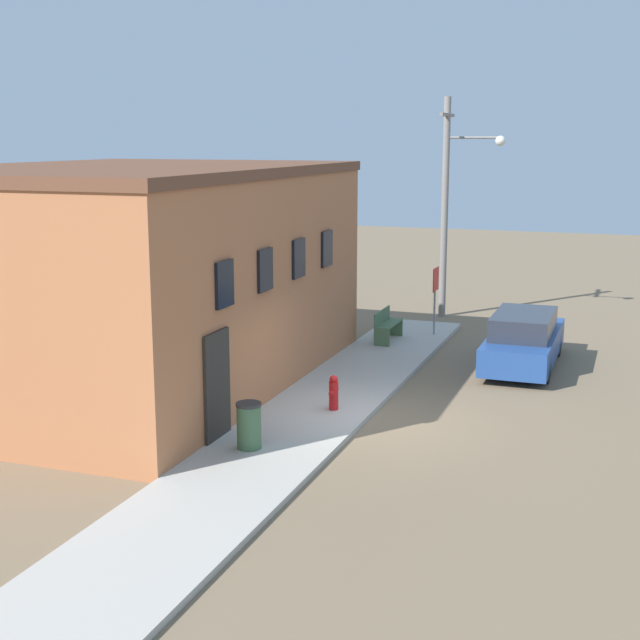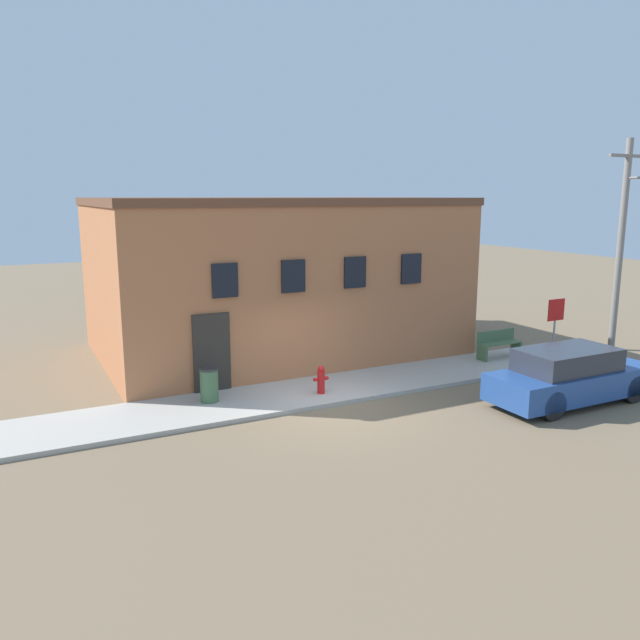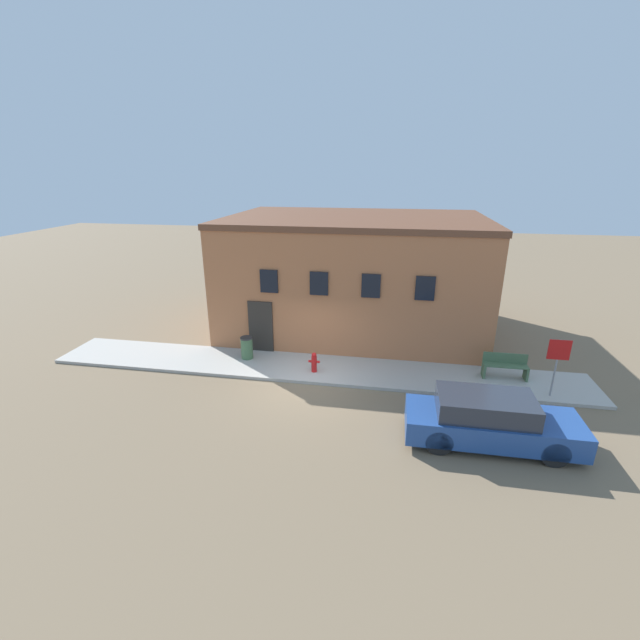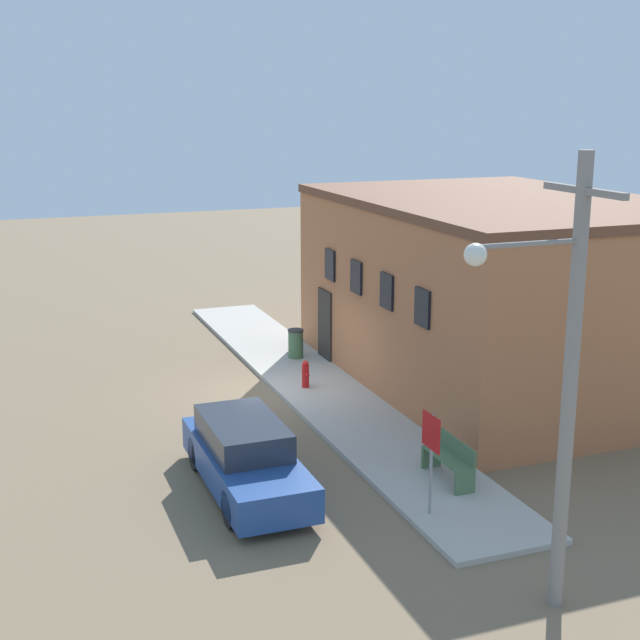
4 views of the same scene
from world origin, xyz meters
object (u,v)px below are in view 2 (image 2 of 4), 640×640
object	(u,v)px
bench	(499,344)
fire_hydrant	(321,380)
trash_bin	(209,385)
parked_car	(571,377)
stop_sign	(555,318)
utility_pole	(625,237)

from	to	relation	value
bench	fire_hydrant	bearing A→B (deg)	-173.89
bench	trash_bin	distance (m)	9.55
parked_car	trash_bin	bearing A→B (deg)	154.45
trash_bin	parked_car	xyz separation A→B (m)	(8.27, -3.95, 0.14)
stop_sign	parked_car	distance (m)	3.89
fire_hydrant	trash_bin	size ratio (longest dim) A/B	0.86
fire_hydrant	bench	xyz separation A→B (m)	(6.75, 0.72, 0.07)
trash_bin	stop_sign	bearing A→B (deg)	-5.73
stop_sign	bench	distance (m)	1.89
utility_pole	trash_bin	bearing A→B (deg)	176.98
utility_pole	parked_car	bearing A→B (deg)	-151.10
fire_hydrant	parked_car	xyz separation A→B (m)	(5.47, -3.26, 0.21)
parked_car	stop_sign	bearing A→B (deg)	49.06
bench	utility_pole	bearing A→B (deg)	-9.60
parked_car	bench	bearing A→B (deg)	72.23
stop_sign	bench	bearing A→B (deg)	137.78
bench	parked_car	world-z (taller)	parked_car
fire_hydrant	utility_pole	distance (m)	11.79
bench	trash_bin	size ratio (longest dim) A/B	1.72
fire_hydrant	stop_sign	world-z (taller)	stop_sign
stop_sign	trash_bin	world-z (taller)	stop_sign
bench	parked_car	distance (m)	4.18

